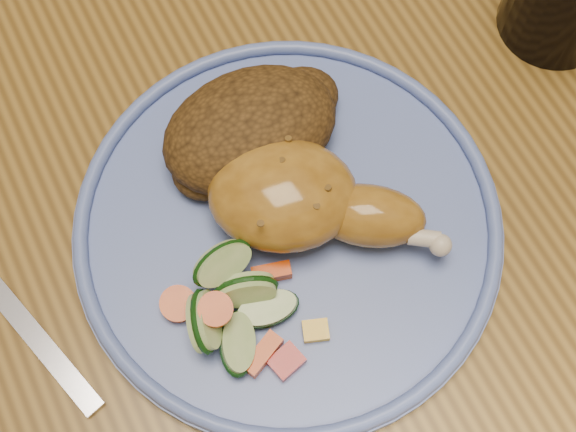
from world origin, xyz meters
The scene contains 8 objects.
ground centered at (0.00, 0.00, 0.00)m, with size 4.00×4.00×0.00m, color brown.
dining_table centered at (0.00, 0.00, 0.67)m, with size 0.90×1.40×0.75m.
plate centered at (-0.02, -0.05, 0.76)m, with size 0.29×0.29×0.01m, color #586FB9.
plate_rim centered at (-0.02, -0.05, 0.77)m, with size 0.28×0.28×0.01m, color #586FB9.
chicken_leg centered at (-0.01, -0.05, 0.79)m, with size 0.15×0.14×0.05m.
rice_pilaf centered at (-0.01, 0.01, 0.78)m, with size 0.13×0.09×0.05m.
vegetable_pile centered at (-0.07, -0.09, 0.78)m, with size 0.09×0.10×0.05m.
fork centered at (-0.20, -0.02, 0.75)m, with size 0.06×0.16×0.00m.
Camera 1 is at (-0.11, -0.23, 1.26)m, focal length 50.00 mm.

